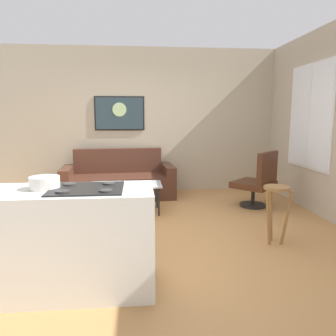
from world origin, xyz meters
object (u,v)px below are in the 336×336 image
armchair (258,181)px  bar_stool (276,201)px  wall_painting (120,113)px  couch (119,182)px  mixing_bowl (45,183)px  coffee_table (126,186)px

armchair → bar_stool: armchair is taller
bar_stool → wall_painting: size_ratio=0.72×
armchair → bar_stool: 1.56m
couch → mixing_bowl: size_ratio=8.33×
armchair → bar_stool: bearing=-103.5°
couch → wall_painting: 1.34m
coffee_table → mixing_bowl: (-0.60, -2.20, 0.52)m
couch → armchair: armchair is taller
coffee_table → bar_stool: size_ratio=1.58×
wall_painting → mixing_bowl: bearing=-96.9°
bar_stool → wall_painting: bearing=124.0°
couch → mixing_bowl: bearing=-97.5°
armchair → wall_painting: (-2.30, 1.37, 1.10)m
coffee_table → wall_painting: (-0.15, 1.46, 1.13)m
bar_stool → wall_painting: wall_painting is taller
couch → armchair: size_ratio=2.23×
armchair → mixing_bowl: size_ratio=3.74×
coffee_table → mixing_bowl: mixing_bowl is taller
mixing_bowl → armchair: bearing=39.9°
coffee_table → armchair: size_ratio=1.17×
bar_stool → mixing_bowl: (-2.38, -0.78, 0.42)m
coffee_table → bar_stool: bearing=-38.5°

